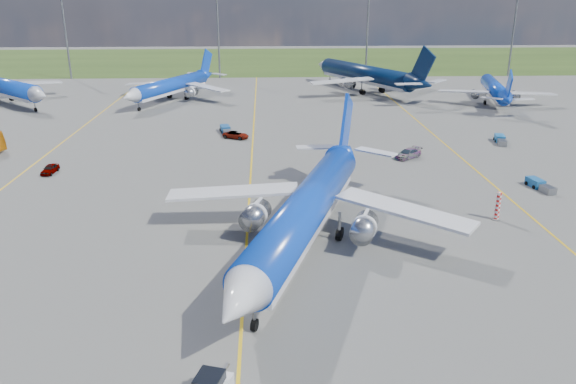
{
  "coord_description": "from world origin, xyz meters",
  "views": [
    {
      "loc": [
        1.83,
        -45.29,
        22.69
      ],
      "look_at": [
        4.08,
        6.36,
        4.0
      ],
      "focal_mm": 35.0,
      "sensor_mm": 36.0,
      "label": 1
    }
  ],
  "objects_px": {
    "warning_post": "(498,206)",
    "service_car_a": "(50,169)",
    "bg_jet_nnw": "(172,101)",
    "baggage_tug_w": "(539,185)",
    "bg_jet_ne": "(493,103)",
    "service_car_b": "(236,135)",
    "bg_jet_n": "(364,92)",
    "service_car_c": "(408,154)",
    "baggage_tug_c": "(226,130)",
    "main_airliner": "(306,248)",
    "baggage_tug_e": "(500,140)",
    "bg_jet_nw": "(6,104)"
  },
  "relations": [
    {
      "from": "service_car_a",
      "to": "main_airliner",
      "type": "bearing_deg",
      "value": -31.67
    },
    {
      "from": "baggage_tug_c",
      "to": "service_car_a",
      "type": "bearing_deg",
      "value": -148.11
    },
    {
      "from": "bg_jet_nnw",
      "to": "baggage_tug_e",
      "type": "relative_size",
      "value": 7.27
    },
    {
      "from": "service_car_a",
      "to": "service_car_b",
      "type": "relative_size",
      "value": 0.82
    },
    {
      "from": "bg_jet_nnw",
      "to": "bg_jet_ne",
      "type": "relative_size",
      "value": 1.08
    },
    {
      "from": "baggage_tug_c",
      "to": "baggage_tug_e",
      "type": "height_order",
      "value": "baggage_tug_c"
    },
    {
      "from": "warning_post",
      "to": "service_car_b",
      "type": "distance_m",
      "value": 45.49
    },
    {
      "from": "baggage_tug_e",
      "to": "baggage_tug_c",
      "type": "bearing_deg",
      "value": -176.77
    },
    {
      "from": "bg_jet_nw",
      "to": "baggage_tug_c",
      "type": "distance_m",
      "value": 55.67
    },
    {
      "from": "warning_post",
      "to": "bg_jet_nnw",
      "type": "bearing_deg",
      "value": 122.6
    },
    {
      "from": "bg_jet_nnw",
      "to": "baggage_tug_c",
      "type": "bearing_deg",
      "value": -41.46
    },
    {
      "from": "warning_post",
      "to": "service_car_a",
      "type": "height_order",
      "value": "warning_post"
    },
    {
      "from": "baggage_tug_w",
      "to": "service_car_c",
      "type": "bearing_deg",
      "value": 122.41
    },
    {
      "from": "baggage_tug_w",
      "to": "bg_jet_ne",
      "type": "bearing_deg",
      "value": 63.41
    },
    {
      "from": "bg_jet_ne",
      "to": "service_car_c",
      "type": "bearing_deg",
      "value": 68.02
    },
    {
      "from": "bg_jet_n",
      "to": "service_car_b",
      "type": "xyz_separation_m",
      "value": [
        -28.38,
        -43.18,
        0.59
      ]
    },
    {
      "from": "service_car_c",
      "to": "service_car_a",
      "type": "bearing_deg",
      "value": -122.83
    },
    {
      "from": "warning_post",
      "to": "baggage_tug_c",
      "type": "relative_size",
      "value": 0.58
    },
    {
      "from": "warning_post",
      "to": "bg_jet_nw",
      "type": "relative_size",
      "value": 0.08
    },
    {
      "from": "bg_jet_ne",
      "to": "baggage_tug_e",
      "type": "height_order",
      "value": "bg_jet_ne"
    },
    {
      "from": "bg_jet_nw",
      "to": "baggage_tug_e",
      "type": "distance_m",
      "value": 98.42
    },
    {
      "from": "bg_jet_nnw",
      "to": "baggage_tug_w",
      "type": "height_order",
      "value": "bg_jet_nnw"
    },
    {
      "from": "bg_jet_ne",
      "to": "service_car_b",
      "type": "xyz_separation_m",
      "value": [
        -53.36,
        -27.95,
        0.59
      ]
    },
    {
      "from": "bg_jet_nnw",
      "to": "service_car_a",
      "type": "xyz_separation_m",
      "value": [
        -8.33,
        -50.72,
        0.59
      ]
    },
    {
      "from": "baggage_tug_c",
      "to": "main_airliner",
      "type": "bearing_deg",
      "value": -89.13
    },
    {
      "from": "service_car_a",
      "to": "service_car_c",
      "type": "relative_size",
      "value": 0.75
    },
    {
      "from": "service_car_a",
      "to": "service_car_c",
      "type": "height_order",
      "value": "service_car_c"
    },
    {
      "from": "bg_jet_n",
      "to": "service_car_c",
      "type": "xyz_separation_m",
      "value": [
        -3.35,
        -55.49,
        0.67
      ]
    },
    {
      "from": "service_car_a",
      "to": "service_car_c",
      "type": "xyz_separation_m",
      "value": [
        48.58,
        4.92,
        0.08
      ]
    },
    {
      "from": "bg_jet_n",
      "to": "bg_jet_ne",
      "type": "xyz_separation_m",
      "value": [
        24.98,
        -15.23,
        0.0
      ]
    },
    {
      "from": "warning_post",
      "to": "baggage_tug_c",
      "type": "bearing_deg",
      "value": 128.2
    },
    {
      "from": "service_car_c",
      "to": "baggage_tug_e",
      "type": "bearing_deg",
      "value": 76.42
    },
    {
      "from": "service_car_a",
      "to": "bg_jet_ne",
      "type": "bearing_deg",
      "value": 35.73
    },
    {
      "from": "bg_jet_ne",
      "to": "baggage_tug_w",
      "type": "distance_m",
      "value": 56.18
    },
    {
      "from": "warning_post",
      "to": "bg_jet_nw",
      "type": "xyz_separation_m",
      "value": [
        -78.59,
        66.93,
        -1.5
      ]
    },
    {
      "from": "main_airliner",
      "to": "baggage_tug_w",
      "type": "relative_size",
      "value": 9.09
    },
    {
      "from": "service_car_a",
      "to": "baggage_tug_e",
      "type": "distance_m",
      "value": 66.41
    },
    {
      "from": "service_car_c",
      "to": "bg_jet_nnw",
      "type": "bearing_deg",
      "value": -177.3
    },
    {
      "from": "main_airliner",
      "to": "service_car_b",
      "type": "height_order",
      "value": "main_airliner"
    },
    {
      "from": "bg_jet_nw",
      "to": "bg_jet_ne",
      "type": "distance_m",
      "value": 103.29
    },
    {
      "from": "bg_jet_nnw",
      "to": "main_airliner",
      "type": "distance_m",
      "value": 78.29
    },
    {
      "from": "service_car_b",
      "to": "service_car_c",
      "type": "height_order",
      "value": "service_car_c"
    },
    {
      "from": "bg_jet_n",
      "to": "baggage_tug_e",
      "type": "distance_m",
      "value": 49.55
    },
    {
      "from": "main_airliner",
      "to": "baggage_tug_w",
      "type": "height_order",
      "value": "main_airliner"
    },
    {
      "from": "baggage_tug_c",
      "to": "baggage_tug_e",
      "type": "relative_size",
      "value": 1.05
    },
    {
      "from": "bg_jet_n",
      "to": "baggage_tug_e",
      "type": "height_order",
      "value": "bg_jet_n"
    },
    {
      "from": "bg_jet_n",
      "to": "baggage_tug_c",
      "type": "height_order",
      "value": "bg_jet_n"
    },
    {
      "from": "bg_jet_n",
      "to": "bg_jet_nw",
      "type": "bearing_deg",
      "value": -18.09
    },
    {
      "from": "bg_jet_nnw",
      "to": "bg_jet_n",
      "type": "relative_size",
      "value": 0.8
    },
    {
      "from": "baggage_tug_w",
      "to": "bg_jet_nnw",
      "type": "bearing_deg",
      "value": 121.26
    }
  ]
}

